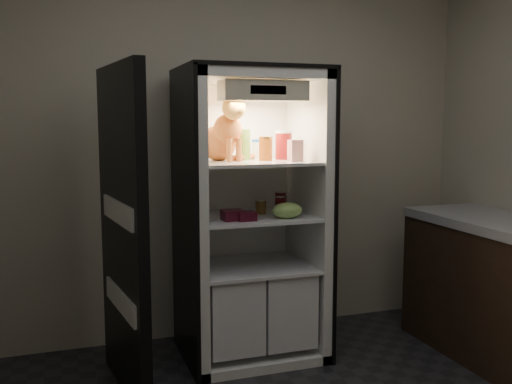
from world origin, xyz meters
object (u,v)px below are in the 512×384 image
at_px(pepper_jar, 284,145).
at_px(soda_can_b, 282,203).
at_px(grape_bag, 287,210).
at_px(berry_box_right, 246,216).
at_px(mayo_tub, 259,149).
at_px(soda_can_c, 280,205).
at_px(cream_carton, 295,151).
at_px(refrigerator, 249,236).
at_px(berry_box_left, 233,215).
at_px(salsa_jar, 266,148).
at_px(tabby_cat, 224,135).
at_px(soda_can_a, 280,202).
at_px(condiment_jar, 261,206).
at_px(parmesan_shaker, 245,145).

distance_m(pepper_jar, soda_can_b, 0.39).
height_order(grape_bag, berry_box_right, grape_bag).
xyz_separation_m(mayo_tub, soda_can_c, (0.08, -0.19, -0.36)).
relative_size(cream_carton, soda_can_b, 1.21).
bearing_deg(cream_carton, refrigerator, 141.44).
distance_m(soda_can_b, berry_box_left, 0.46).
distance_m(refrigerator, cream_carton, 0.64).
xyz_separation_m(salsa_jar, soda_can_b, (0.15, 0.09, -0.37)).
height_order(tabby_cat, pepper_jar, tabby_cat).
xyz_separation_m(mayo_tub, salsa_jar, (-0.02, -0.18, 0.01)).
height_order(cream_carton, berry_box_right, cream_carton).
xyz_separation_m(pepper_jar, cream_carton, (0.01, -0.18, -0.03)).
height_order(refrigerator, cream_carton, refrigerator).
bearing_deg(cream_carton, soda_can_a, 96.44).
relative_size(refrigerator, pepper_jar, 10.10).
relative_size(cream_carton, condiment_jar, 1.38).
relative_size(soda_can_b, berry_box_right, 1.01).
bearing_deg(salsa_jar, soda_can_a, 31.83).
height_order(salsa_jar, soda_can_c, salsa_jar).
bearing_deg(grape_bag, soda_can_a, 78.36).
xyz_separation_m(cream_carton, condiment_jar, (-0.17, 0.15, -0.37)).
xyz_separation_m(refrigerator, soda_can_b, (0.23, 0.01, 0.20)).
relative_size(pepper_jar, soda_can_c, 1.61).
height_order(parmesan_shaker, berry_box_left, parmesan_shaker).
height_order(pepper_jar, cream_carton, pepper_jar).
distance_m(parmesan_shaker, berry_box_right, 0.50).
bearing_deg(berry_box_left, cream_carton, 2.65).
bearing_deg(soda_can_a, condiment_jar, -165.20).
xyz_separation_m(tabby_cat, parmesan_shaker, (0.14, 0.01, -0.06)).
distance_m(parmesan_shaker, soda_can_b, 0.47).
height_order(grape_bag, berry_box_left, grape_bag).
distance_m(soda_can_a, soda_can_b, 0.02).
height_order(parmesan_shaker, cream_carton, parmesan_shaker).
height_order(refrigerator, tabby_cat, refrigerator).
bearing_deg(soda_can_c, tabby_cat, 163.79).
xyz_separation_m(cream_carton, soda_can_b, (-0.01, 0.20, -0.36)).
xyz_separation_m(parmesan_shaker, condiment_jar, (0.09, -0.05, -0.40)).
bearing_deg(soda_can_a, salsa_jar, -148.17).
xyz_separation_m(grape_bag, berry_box_left, (-0.34, 0.03, -0.02)).
bearing_deg(soda_can_c, condiment_jar, 151.95).
relative_size(salsa_jar, soda_can_a, 1.14).
height_order(condiment_jar, berry_box_right, condiment_jar).
bearing_deg(mayo_tub, berry_box_left, -131.89).
height_order(tabby_cat, soda_can_a, tabby_cat).
distance_m(soda_can_b, grape_bag, 0.26).
bearing_deg(mayo_tub, condiment_jar, -104.09).
bearing_deg(salsa_jar, condiment_jar, 109.17).
distance_m(refrigerator, salsa_jar, 0.59).
bearing_deg(tabby_cat, soda_can_c, -32.66).
height_order(cream_carton, condiment_jar, cream_carton).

